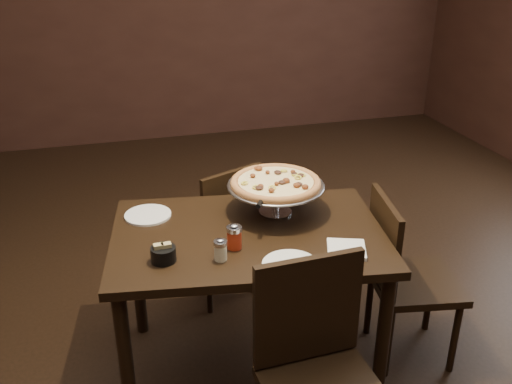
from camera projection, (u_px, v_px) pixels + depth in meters
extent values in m
cube|color=black|center=(262.00, 359.00, 2.89)|extent=(6.00, 7.00, 0.02)
cube|color=black|center=(248.00, 236.00, 2.53)|extent=(1.31, 0.97, 0.04)
cylinder|color=black|center=(126.00, 365.00, 2.32)|extent=(0.06, 0.06, 0.71)
cylinder|color=black|center=(382.00, 344.00, 2.44)|extent=(0.06, 0.06, 0.71)
cylinder|color=black|center=(137.00, 274.00, 2.94)|extent=(0.06, 0.06, 0.71)
cylinder|color=black|center=(342.00, 260.00, 3.06)|extent=(0.06, 0.06, 0.71)
cylinder|color=#B5B5BC|center=(275.00, 212.00, 2.70)|extent=(0.16, 0.16, 0.01)
cylinder|color=#B5B5BC|center=(275.00, 199.00, 2.67)|extent=(0.03, 0.03, 0.12)
cylinder|color=#B5B5BC|center=(276.00, 187.00, 2.64)|extent=(0.11, 0.11, 0.01)
cylinder|color=gray|center=(276.00, 185.00, 2.64)|extent=(0.44, 0.44, 0.01)
torus|color=gray|center=(276.00, 185.00, 2.64)|extent=(0.45, 0.45, 0.01)
cylinder|color=#A76532|center=(276.00, 183.00, 2.64)|extent=(0.41, 0.41, 0.01)
torus|color=#A76532|center=(276.00, 183.00, 2.63)|extent=(0.42, 0.42, 0.04)
cylinder|color=#DBB978|center=(276.00, 182.00, 2.63)|extent=(0.35, 0.35, 0.01)
cylinder|color=beige|center=(221.00, 252.00, 2.30)|extent=(0.05, 0.05, 0.07)
cylinder|color=#B5B5BC|center=(220.00, 243.00, 2.28)|extent=(0.06, 0.06, 0.02)
ellipsoid|color=#B5B5BC|center=(220.00, 240.00, 2.28)|extent=(0.03, 0.03, 0.01)
cylinder|color=maroon|center=(234.00, 239.00, 2.38)|extent=(0.06, 0.06, 0.08)
cylinder|color=#B5B5BC|center=(234.00, 229.00, 2.36)|extent=(0.06, 0.06, 0.02)
ellipsoid|color=#B5B5BC|center=(234.00, 225.00, 2.36)|extent=(0.03, 0.03, 0.01)
cylinder|color=black|center=(163.00, 254.00, 2.29)|extent=(0.10, 0.10, 0.06)
cube|color=tan|center=(159.00, 252.00, 2.28)|extent=(0.04, 0.03, 0.07)
cube|color=tan|center=(167.00, 251.00, 2.29)|extent=(0.04, 0.03, 0.07)
cube|color=white|center=(346.00, 249.00, 2.37)|extent=(0.20, 0.20, 0.02)
cylinder|color=white|center=(148.00, 215.00, 2.66)|extent=(0.22, 0.22, 0.01)
cylinder|color=white|center=(290.00, 265.00, 2.27)|extent=(0.23, 0.23, 0.01)
cone|color=#B5B5BC|center=(262.00, 201.00, 2.47)|extent=(0.17, 0.17, 0.00)
cylinder|color=black|center=(262.00, 201.00, 2.47)|extent=(0.09, 0.13, 0.03)
cube|color=black|center=(215.00, 232.00, 3.27)|extent=(0.51, 0.51, 0.04)
cube|color=black|center=(232.00, 206.00, 3.05)|extent=(0.36, 0.18, 0.40)
cylinder|color=black|center=(221.00, 244.00, 3.55)|extent=(0.03, 0.03, 0.38)
cylinder|color=black|center=(179.00, 260.00, 3.37)|extent=(0.03, 0.03, 0.38)
cylinder|color=black|center=(253.00, 264.00, 3.33)|extent=(0.03, 0.03, 0.38)
cylinder|color=black|center=(209.00, 283.00, 3.15)|extent=(0.03, 0.03, 0.38)
cube|color=black|center=(308.00, 309.00, 2.12)|extent=(0.43, 0.05, 0.44)
cube|color=black|center=(415.00, 283.00, 2.76)|extent=(0.47, 0.47, 0.04)
cube|color=black|center=(383.00, 242.00, 2.65)|extent=(0.10, 0.40, 0.42)
cylinder|color=black|center=(455.00, 338.00, 2.72)|extent=(0.03, 0.03, 0.39)
cylinder|color=black|center=(429.00, 298.00, 3.02)|extent=(0.03, 0.03, 0.39)
cylinder|color=black|center=(389.00, 342.00, 2.69)|extent=(0.03, 0.03, 0.39)
cylinder|color=black|center=(369.00, 302.00, 2.99)|extent=(0.03, 0.03, 0.39)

